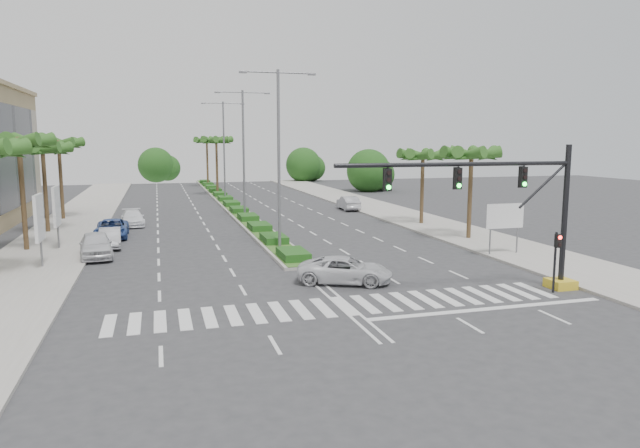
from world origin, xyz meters
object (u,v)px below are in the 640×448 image
object	(u,v)px
car_right	(348,203)
car_parked_a	(96,245)
car_parked_c	(112,229)
car_crossing	(345,270)
car_parked_b	(110,238)
car_parked_d	(133,218)

from	to	relation	value
car_right	car_parked_a	bearing A→B (deg)	42.84
car_parked_c	car_crossing	world-z (taller)	car_parked_c
car_parked_a	car_parked_c	xyz separation A→B (m)	(0.42, 7.66, -0.11)
car_parked_b	car_crossing	size ratio (longest dim) A/B	0.83
car_parked_a	car_parked_c	size ratio (longest dim) A/B	0.94
car_parked_c	car_crossing	size ratio (longest dim) A/B	1.04
car_parked_d	car_parked_c	bearing A→B (deg)	-106.57
car_parked_c	car_parked_d	bearing A→B (deg)	77.74
car_parked_b	car_parked_c	xyz separation A→B (m)	(-0.18, 4.19, 0.04)
car_parked_b	car_crossing	world-z (taller)	car_crossing
car_parked_d	car_crossing	distance (m)	27.00
car_parked_d	car_crossing	world-z (taller)	car_crossing
car_crossing	car_right	xyz separation A→B (m)	(10.42, 30.12, 0.07)
car_parked_a	car_parked_c	bearing A→B (deg)	80.41
car_parked_a	car_parked_b	world-z (taller)	car_parked_a
car_crossing	car_right	bearing A→B (deg)	5.21
car_parked_b	car_parked_d	distance (m)	10.50
car_parked_b	car_parked_c	world-z (taller)	car_parked_c
car_right	car_parked_b	bearing A→B (deg)	38.16
car_parked_b	car_right	world-z (taller)	car_right
car_parked_d	car_right	bearing A→B (deg)	9.66
car_parked_d	car_parked_b	bearing A→B (deg)	-100.98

